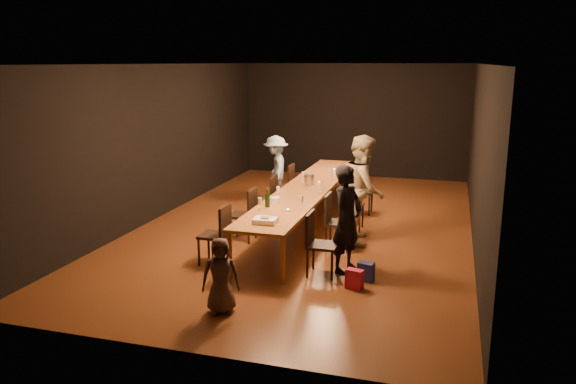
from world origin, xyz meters
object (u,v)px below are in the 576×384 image
(champagne_bottle, at_px, (267,197))
(chair_right_2, at_px, (352,205))
(woman_tan, at_px, (363,189))
(man_blue, at_px, (276,169))
(child, at_px, (221,276))
(birthday_cake, at_px, (265,221))
(ice_bucket, at_px, (309,179))
(chair_right_1, at_px, (339,222))
(chair_left_0, at_px, (214,234))
(chair_right_0, at_px, (323,244))
(chair_right_3, at_px, (362,191))
(table, at_px, (307,189))
(chair_left_3, at_px, (283,186))
(chair_left_1, at_px, (242,214))
(chair_left_2, at_px, (265,199))
(plate_stack, at_px, (275,200))
(woman_birthday, at_px, (347,219))

(champagne_bottle, bearing_deg, chair_right_2, 55.99)
(woman_tan, distance_m, man_blue, 3.26)
(child, relative_size, birthday_cake, 2.77)
(man_blue, xyz_separation_m, ice_bucket, (1.13, -1.47, 0.12))
(chair_right_1, bearing_deg, chair_left_0, -54.78)
(chair_right_0, height_order, woman_tan, woman_tan)
(chair_right_3, xyz_separation_m, woman_tan, (0.30, -1.83, 0.46))
(table, distance_m, birthday_cake, 2.52)
(chair_right_1, xyz_separation_m, chair_right_2, (0.00, 1.20, 0.00))
(chair_right_2, height_order, man_blue, man_blue)
(chair_left_3, bearing_deg, man_blue, 32.35)
(chair_left_1, height_order, man_blue, man_blue)
(chair_right_2, height_order, ice_bucket, ice_bucket)
(chair_left_2, xyz_separation_m, child, (0.78, -3.98, 0.02))
(chair_right_3, bearing_deg, table, -35.31)
(chair_right_2, bearing_deg, child, -13.00)
(chair_right_2, xyz_separation_m, chair_left_3, (-1.70, 1.20, 0.00))
(table, relative_size, ice_bucket, 29.08)
(ice_bucket, bearing_deg, chair_left_3, 130.02)
(table, distance_m, chair_left_3, 1.49)
(man_blue, bearing_deg, chair_left_3, 11.08)
(chair_left_3, xyz_separation_m, ice_bucket, (0.83, -0.99, 0.39))
(champagne_bottle, bearing_deg, chair_right_1, 21.14)
(chair_left_3, bearing_deg, table, -144.69)
(chair_right_2, height_order, plate_stack, chair_right_2)
(chair_right_0, bearing_deg, man_blue, -153.85)
(chair_right_3, relative_size, woman_birthday, 0.58)
(table, height_order, chair_left_3, chair_left_3)
(chair_right_2, bearing_deg, chair_right_1, -0.00)
(chair_left_0, xyz_separation_m, ice_bucket, (0.83, 2.61, 0.39))
(man_blue, distance_m, champagne_bottle, 3.42)
(chair_left_3, bearing_deg, ice_bucket, -139.98)
(chair_left_1, bearing_deg, chair_left_2, 0.00)
(chair_left_3, bearing_deg, birthday_cake, -166.82)
(man_blue, bearing_deg, chair_left_1, -15.31)
(chair_right_3, relative_size, birthday_cake, 2.68)
(chair_left_1, distance_m, champagne_bottle, 0.86)
(chair_left_3, height_order, child, child)
(table, height_order, chair_right_2, chair_right_2)
(woman_birthday, relative_size, man_blue, 1.09)
(chair_right_0, xyz_separation_m, chair_right_2, (0.00, 2.40, 0.00))
(chair_left_2, bearing_deg, woman_birthday, -136.86)
(table, xyz_separation_m, woman_birthday, (1.15, -2.13, 0.10))
(chair_left_1, distance_m, woman_birthday, 2.23)
(chair_right_2, xyz_separation_m, chair_right_3, (0.00, 1.20, 0.00))
(child, bearing_deg, chair_left_1, 83.46)
(man_blue, bearing_deg, woman_tan, 23.73)
(chair_left_1, xyz_separation_m, woman_tan, (2.00, 0.57, 0.46))
(chair_right_0, relative_size, birthday_cake, 2.68)
(woman_tan, height_order, man_blue, woman_tan)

